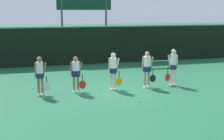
{
  "coord_description": "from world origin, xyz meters",
  "views": [
    {
      "loc": [
        -3.79,
        -13.19,
        3.54
      ],
      "look_at": [
        -0.03,
        0.01,
        0.92
      ],
      "focal_mm": 50.0,
      "sensor_mm": 36.0,
      "label": 1
    }
  ],
  "objects_px": {
    "bench_courtside": "(158,62)",
    "tennis_ball_5": "(139,101)",
    "player_3": "(147,66)",
    "tennis_ball_6": "(68,84)",
    "player_4": "(173,64)",
    "tennis_ball_3": "(149,83)",
    "tennis_ball_1": "(33,88)",
    "scoreboard": "(84,7)",
    "player_2": "(113,68)",
    "tennis_ball_0": "(128,89)",
    "tennis_ball_4": "(181,97)",
    "player_1": "(76,71)",
    "tennis_ball_2": "(100,89)",
    "player_0": "(40,73)"
  },
  "relations": [
    {
      "from": "bench_courtside",
      "to": "tennis_ball_5",
      "type": "bearing_deg",
      "value": -111.96
    },
    {
      "from": "player_3",
      "to": "tennis_ball_6",
      "type": "distance_m",
      "value": 3.94
    },
    {
      "from": "player_4",
      "to": "tennis_ball_3",
      "type": "relative_size",
      "value": 25.19
    },
    {
      "from": "bench_courtside",
      "to": "tennis_ball_1",
      "type": "distance_m",
      "value": 8.41
    },
    {
      "from": "scoreboard",
      "to": "player_2",
      "type": "height_order",
      "value": "scoreboard"
    },
    {
      "from": "tennis_ball_0",
      "to": "tennis_ball_4",
      "type": "xyz_separation_m",
      "value": [
        1.73,
        -1.72,
        0.0
      ]
    },
    {
      "from": "player_3",
      "to": "tennis_ball_6",
      "type": "height_order",
      "value": "player_3"
    },
    {
      "from": "bench_courtside",
      "to": "tennis_ball_3",
      "type": "height_order",
      "value": "bench_courtside"
    },
    {
      "from": "player_1",
      "to": "player_2",
      "type": "distance_m",
      "value": 1.7
    },
    {
      "from": "player_2",
      "to": "tennis_ball_5",
      "type": "xyz_separation_m",
      "value": [
        0.44,
        -2.14,
        -0.98
      ]
    },
    {
      "from": "player_4",
      "to": "tennis_ball_5",
      "type": "height_order",
      "value": "player_4"
    },
    {
      "from": "scoreboard",
      "to": "tennis_ball_4",
      "type": "bearing_deg",
      "value": -79.58
    },
    {
      "from": "tennis_ball_1",
      "to": "tennis_ball_0",
      "type": "bearing_deg",
      "value": -19.01
    },
    {
      "from": "bench_courtside",
      "to": "tennis_ball_5",
      "type": "distance_m",
      "value": 7.58
    },
    {
      "from": "scoreboard",
      "to": "tennis_ball_2",
      "type": "relative_size",
      "value": 75.15
    },
    {
      "from": "scoreboard",
      "to": "tennis_ball_6",
      "type": "xyz_separation_m",
      "value": [
        -2.22,
        -7.07,
        -3.75
      ]
    },
    {
      "from": "player_1",
      "to": "tennis_ball_1",
      "type": "xyz_separation_m",
      "value": [
        -1.84,
        1.16,
        -0.91
      ]
    },
    {
      "from": "player_1",
      "to": "tennis_ball_5",
      "type": "bearing_deg",
      "value": -46.44
    },
    {
      "from": "player_4",
      "to": "tennis_ball_4",
      "type": "relative_size",
      "value": 26.35
    },
    {
      "from": "scoreboard",
      "to": "tennis_ball_0",
      "type": "bearing_deg",
      "value": -88.55
    },
    {
      "from": "player_4",
      "to": "tennis_ball_0",
      "type": "distance_m",
      "value": 2.59
    },
    {
      "from": "bench_courtside",
      "to": "tennis_ball_0",
      "type": "bearing_deg",
      "value": -119.61
    },
    {
      "from": "player_4",
      "to": "tennis_ball_2",
      "type": "xyz_separation_m",
      "value": [
        -3.57,
        0.1,
        -1.01
      ]
    },
    {
      "from": "player_1",
      "to": "tennis_ball_0",
      "type": "distance_m",
      "value": 2.49
    },
    {
      "from": "player_3",
      "to": "tennis_ball_5",
      "type": "distance_m",
      "value": 2.62
    },
    {
      "from": "player_0",
      "to": "player_3",
      "type": "xyz_separation_m",
      "value": [
        4.85,
        0.09,
        0.04
      ]
    },
    {
      "from": "tennis_ball_4",
      "to": "tennis_ball_5",
      "type": "bearing_deg",
      "value": -175.24
    },
    {
      "from": "scoreboard",
      "to": "tennis_ball_6",
      "type": "height_order",
      "value": "scoreboard"
    },
    {
      "from": "tennis_ball_5",
      "to": "scoreboard",
      "type": "bearing_deg",
      "value": 90.3
    },
    {
      "from": "player_2",
      "to": "tennis_ball_1",
      "type": "distance_m",
      "value": 3.85
    },
    {
      "from": "player_3",
      "to": "tennis_ball_2",
      "type": "bearing_deg",
      "value": 178.78
    },
    {
      "from": "scoreboard",
      "to": "tennis_ball_4",
      "type": "xyz_separation_m",
      "value": [
        1.96,
        -10.65,
        -3.75
      ]
    },
    {
      "from": "player_1",
      "to": "tennis_ball_2",
      "type": "distance_m",
      "value": 1.43
    },
    {
      "from": "player_1",
      "to": "tennis_ball_1",
      "type": "bearing_deg",
      "value": 146.71
    },
    {
      "from": "scoreboard",
      "to": "player_0",
      "type": "height_order",
      "value": "scoreboard"
    },
    {
      "from": "bench_courtside",
      "to": "tennis_ball_5",
      "type": "relative_size",
      "value": 27.25
    },
    {
      "from": "player_0",
      "to": "player_1",
      "type": "height_order",
      "value": "player_0"
    },
    {
      "from": "scoreboard",
      "to": "tennis_ball_6",
      "type": "distance_m",
      "value": 8.3
    },
    {
      "from": "player_2",
      "to": "tennis_ball_0",
      "type": "xyz_separation_m",
      "value": [
        0.61,
        -0.26,
        -0.98
      ]
    },
    {
      "from": "scoreboard",
      "to": "player_0",
      "type": "distance_m",
      "value": 9.89
    },
    {
      "from": "player_0",
      "to": "tennis_ball_4",
      "type": "height_order",
      "value": "player_0"
    },
    {
      "from": "tennis_ball_4",
      "to": "tennis_ball_3",
      "type": "bearing_deg",
      "value": 97.86
    },
    {
      "from": "tennis_ball_1",
      "to": "tennis_ball_5",
      "type": "bearing_deg",
      "value": -39.76
    },
    {
      "from": "tennis_ball_6",
      "to": "tennis_ball_1",
      "type": "bearing_deg",
      "value": -165.76
    },
    {
      "from": "tennis_ball_1",
      "to": "tennis_ball_2",
      "type": "distance_m",
      "value": 3.11
    },
    {
      "from": "tennis_ball_0",
      "to": "tennis_ball_2",
      "type": "relative_size",
      "value": 1.0
    },
    {
      "from": "scoreboard",
      "to": "player_1",
      "type": "bearing_deg",
      "value": -103.49
    },
    {
      "from": "tennis_ball_4",
      "to": "tennis_ball_5",
      "type": "xyz_separation_m",
      "value": [
        -1.9,
        -0.16,
        -0.0
      ]
    },
    {
      "from": "player_2",
      "to": "tennis_ball_1",
      "type": "relative_size",
      "value": 23.93
    },
    {
      "from": "tennis_ball_3",
      "to": "player_1",
      "type": "bearing_deg",
      "value": -170.7
    }
  ]
}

